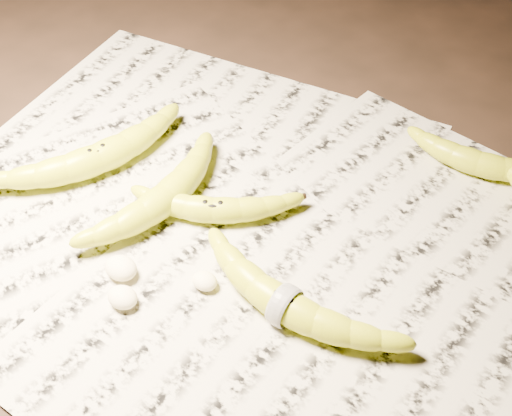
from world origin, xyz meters
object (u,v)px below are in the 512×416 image
Objects in this scene: banana_left_a at (97,156)px; banana_upper_a at (479,161)px; banana_center at (213,208)px; banana_left_b at (166,195)px; banana_taped at (285,303)px.

banana_left_a is 0.48m from banana_upper_a.
banana_left_a is 0.17m from banana_center.
banana_left_a is at bearing 153.76° from banana_center.
banana_left_a reaches higher than banana_left_b.
banana_center and banana_upper_a have the same top height.
banana_taped is 1.32× the size of banana_upper_a.
banana_upper_a is (0.28, 0.28, -0.00)m from banana_left_b.
banana_taped reaches higher than banana_center.
banana_left_a is 1.36× the size of banana_upper_a.
banana_left_b is 1.20× the size of banana_upper_a.
banana_left_b is at bearing 167.03° from banana_center.
banana_left_a is at bearing 171.99° from banana_taped.
banana_upper_a is at bearing 78.98° from banana_taped.
banana_upper_a is (0.22, 0.26, 0.00)m from banana_center.
banana_left_a reaches higher than banana_upper_a.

